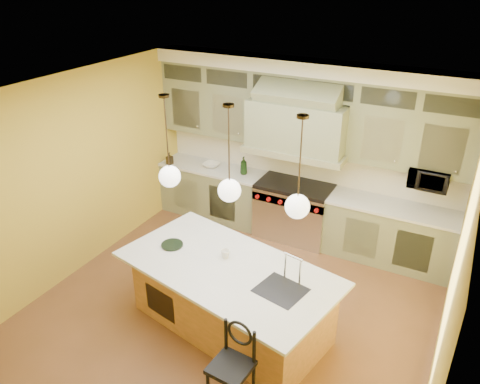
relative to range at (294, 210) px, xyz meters
The scene contains 18 objects.
floor 2.20m from the range, 90.00° to the right, with size 5.00×5.00×0.00m, color brown.
ceiling 3.23m from the range, 90.00° to the right, with size 5.00×5.00×0.00m, color white.
wall_back 1.03m from the range, 90.00° to the left, with size 5.00×5.00×0.00m, color gold.
wall_front 4.74m from the range, 90.00° to the right, with size 5.00×5.00×0.00m, color gold.
wall_left 3.43m from the range, 139.39° to the right, with size 5.00×5.00×0.00m, color gold.
wall_right 3.43m from the range, 40.61° to the right, with size 5.00×5.00×0.00m, color gold.
back_cabinetry 0.95m from the range, 90.00° to the left, with size 5.00×0.77×2.90m.
range is the anchor object (origin of this frame).
kitchen_island 2.40m from the range, 86.94° to the right, with size 2.86×1.90×1.35m.
counter_stool 3.60m from the range, 77.75° to the right, with size 0.41×0.41×1.10m.
microwave 2.18m from the range, ahead, with size 0.54×0.37×0.30m, color black.
oil_bottle_a 1.12m from the range, behind, with size 0.12×0.12×0.31m, color black.
oil_bottle_b 2.38m from the range, behind, with size 0.10×0.10×0.22m, color black.
fruit_bowl 1.66m from the range, behind, with size 0.29×0.29×0.07m, color silver.
cup 2.33m from the range, 90.18° to the right, with size 0.11×0.11×0.10m, color white.
pendant_left 2.89m from the range, 105.78° to the right, with size 0.26×0.26×1.11m.
pendant_center 2.81m from the range, 87.05° to the right, with size 0.26×0.26×1.11m.
pendant_right 2.95m from the range, 68.91° to the right, with size 0.26×0.26×1.11m.
Camera 1 is at (2.38, -4.28, 4.20)m, focal length 35.00 mm.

